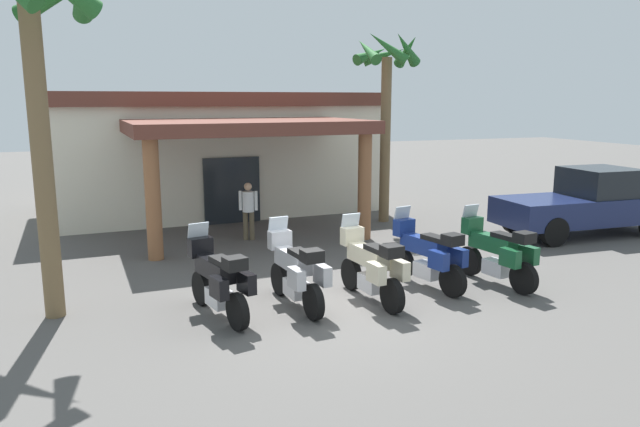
# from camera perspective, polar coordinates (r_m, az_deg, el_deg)

# --- Properties ---
(ground_plane) EXTENTS (80.00, 80.00, 0.00)m
(ground_plane) POSITION_cam_1_polar(r_m,az_deg,el_deg) (11.46, 0.99, -8.97)
(ground_plane) COLOR #514F4C
(motel_building) EXTENTS (11.41, 9.91, 4.12)m
(motel_building) POSITION_cam_1_polar(r_m,az_deg,el_deg) (21.41, -10.22, 5.97)
(motel_building) COLOR silver
(motel_building) RESTS_ON ground_plane
(motorcycle_black) EXTENTS (0.95, 2.18, 1.61)m
(motorcycle_black) POSITION_cam_1_polar(r_m,az_deg,el_deg) (10.90, -9.72, -6.31)
(motorcycle_black) COLOR black
(motorcycle_black) RESTS_ON ground_plane
(motorcycle_silver) EXTENTS (0.74, 2.21, 1.61)m
(motorcycle_silver) POSITION_cam_1_polar(r_m,az_deg,el_deg) (11.27, -2.31, -5.58)
(motorcycle_silver) COLOR black
(motorcycle_silver) RESTS_ON ground_plane
(motorcycle_cream) EXTENTS (0.74, 2.21, 1.61)m
(motorcycle_cream) POSITION_cam_1_polar(r_m,az_deg,el_deg) (11.62, 4.97, -5.10)
(motorcycle_cream) COLOR black
(motorcycle_cream) RESTS_ON ground_plane
(motorcycle_blue) EXTENTS (0.90, 2.19, 1.61)m
(motorcycle_blue) POSITION_cam_1_polar(r_m,az_deg,el_deg) (12.62, 10.31, -3.94)
(motorcycle_blue) COLOR black
(motorcycle_blue) RESTS_ON ground_plane
(motorcycle_green) EXTENTS (0.81, 2.21, 1.61)m
(motorcycle_green) POSITION_cam_1_polar(r_m,az_deg,el_deg) (13.15, 16.66, -3.63)
(motorcycle_green) COLOR black
(motorcycle_green) RESTS_ON ground_plane
(pedestrian) EXTENTS (0.49, 0.32, 1.62)m
(pedestrian) POSITION_cam_1_polar(r_m,az_deg,el_deg) (16.70, -6.90, 0.62)
(pedestrian) COLOR brown
(pedestrian) RESTS_ON ground_plane
(pickup_truck_navy) EXTENTS (5.28, 2.14, 1.95)m
(pickup_truck_navy) POSITION_cam_1_polar(r_m,az_deg,el_deg) (18.85, 24.31, 0.90)
(pickup_truck_navy) COLOR black
(pickup_truck_navy) RESTS_ON ground_plane
(palm_tree_near_portico) EXTENTS (1.97, 2.12, 5.96)m
(palm_tree_near_portico) POSITION_cam_1_polar(r_m,az_deg,el_deg) (19.03, 6.41, 12.38)
(palm_tree_near_portico) COLOR brown
(palm_tree_near_portico) RESTS_ON ground_plane
(palm_tree_roadside) EXTENTS (2.42, 2.55, 6.45)m
(palm_tree_roadside) POSITION_cam_1_polar(r_m,az_deg,el_deg) (11.41, -25.87, 13.95)
(palm_tree_roadside) COLOR brown
(palm_tree_roadside) RESTS_ON ground_plane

